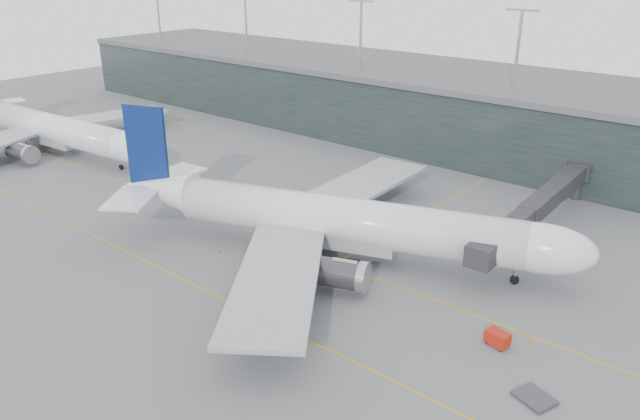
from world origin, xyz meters
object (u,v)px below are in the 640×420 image
Objects in this scene: second_aircraft at (53,129)px; jet_bridge at (548,201)px; gse_cart at (498,338)px; main_aircraft at (342,221)px.

jet_bridge is at bearing 10.73° from second_aircraft.
second_aircraft is 22.68× the size of gse_cart.
main_aircraft reaches higher than gse_cart.
main_aircraft reaches higher than jet_bridge.
gse_cart is (25.61, -6.16, -4.29)m from main_aircraft.
main_aircraft is 23.94× the size of gse_cart.
second_aircraft reaches higher than gse_cart.
gse_cart is (101.60, -6.46, -3.86)m from second_aircraft.
gse_cart is at bearing -8.22° from second_aircraft.
jet_bridge is 16.00× the size of gse_cart.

